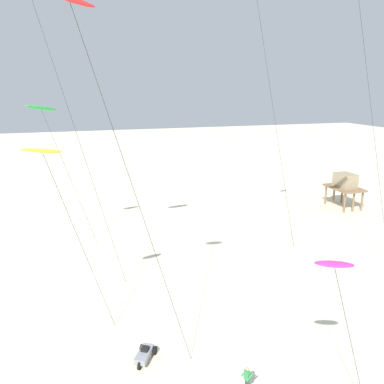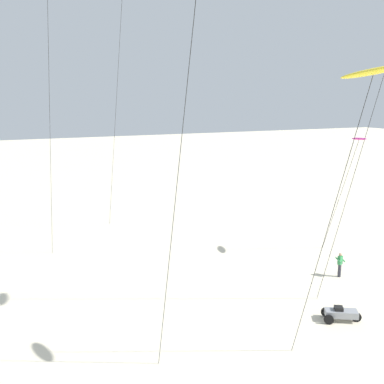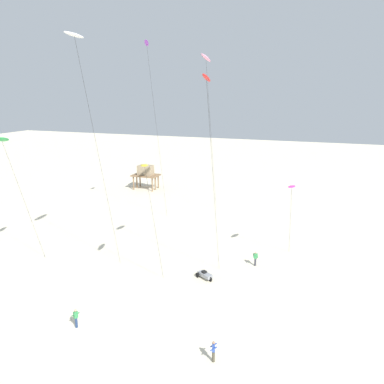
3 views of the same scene
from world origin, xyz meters
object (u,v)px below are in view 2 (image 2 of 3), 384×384
kite_magenta (359,141)px  kite_flyer_middle (340,264)px  kite_yellow (372,75)px  beach_buggy (340,313)px

kite_magenta → kite_flyer_middle: 8.88m
kite_yellow → kite_flyer_middle: (8.50, 9.85, -11.71)m
kite_flyer_middle → kite_yellow: bearing=-130.8°
kite_magenta → kite_yellow: bearing=-133.8°
kite_yellow → beach_buggy: (4.10, 4.97, -12.17)m
kite_yellow → kite_flyer_middle: size_ratio=7.82×
kite_magenta → beach_buggy: 13.46m
kite_magenta → beach_buggy: bearing=-136.5°
kite_magenta → beach_buggy: size_ratio=4.45×
kite_yellow → kite_flyer_middle: bearing=49.2°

